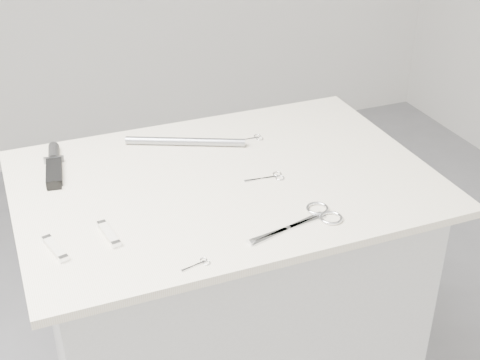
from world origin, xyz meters
name	(u,v)px	position (x,y,z in m)	size (l,w,h in m)	color
plinth	(227,324)	(0.00, 0.00, 0.45)	(0.90, 0.60, 0.90)	beige
display_board	(225,182)	(0.00, 0.00, 0.91)	(1.00, 0.70, 0.02)	beige
large_shears	(312,218)	(0.11, -0.24, 0.92)	(0.23, 0.11, 0.01)	silver
embroidery_scissors_a	(270,177)	(0.10, -0.04, 0.92)	(0.10, 0.04, 0.00)	silver
embroidery_scissors_b	(252,139)	(0.14, 0.17, 0.92)	(0.09, 0.04, 0.00)	silver
tiny_scissors	(199,264)	(-0.17, -0.30, 0.92)	(0.06, 0.03, 0.00)	silver
sheathed_knife	(54,163)	(-0.38, 0.22, 0.93)	(0.06, 0.21, 0.03)	black
pocket_knife_a	(109,234)	(-0.31, -0.14, 0.93)	(0.03, 0.10, 0.01)	beige
pocket_knife_b	(55,248)	(-0.43, -0.15, 0.93)	(0.05, 0.10, 0.01)	beige
metal_rail	(185,141)	(-0.03, 0.21, 0.93)	(0.02, 0.02, 0.32)	gray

